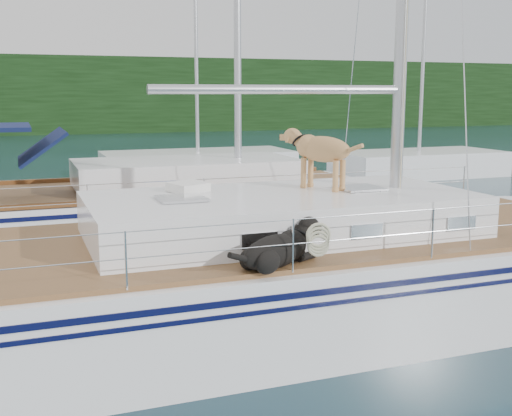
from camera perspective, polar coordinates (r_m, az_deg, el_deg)
name	(u,v)px	position (r m, az deg, el deg)	size (l,w,h in m)	color
ground	(227,328)	(8.93, -2.60, -10.58)	(120.00, 120.00, 0.00)	black
tree_line	(48,95)	(53.01, -17.99, 9.52)	(90.00, 3.00, 6.00)	black
shore_bank	(49,125)	(54.27, -17.91, 6.99)	(92.00, 1.00, 1.20)	#595147
main_sailboat	(233,279)	(8.74, -2.02, -6.37)	(12.00, 3.92, 14.01)	white
neighbor_sailboat	(138,212)	(14.11, -10.41, -0.34)	(11.00, 3.50, 13.30)	white
bg_boat_center	(198,164)	(24.98, -5.18, 3.91)	(7.20, 3.00, 11.65)	white
bg_boat_east	(418,164)	(25.65, 14.24, 3.82)	(6.40, 3.00, 11.65)	white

